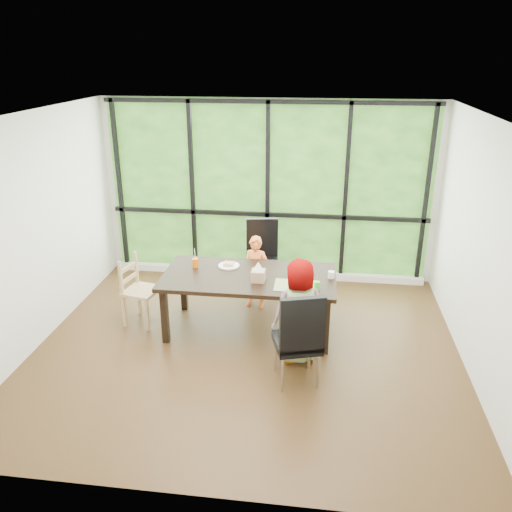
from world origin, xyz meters
The scene contains 23 objects.
ground centered at (0.00, 0.00, 0.00)m, with size 5.00×5.00×0.00m, color black.
back_wall centered at (0.00, 2.25, 1.35)m, with size 5.00×5.00×0.00m, color silver.
foliage_backdrop centered at (0.00, 2.23, 1.35)m, with size 4.80×0.02×2.65m, color #244D1A.
window_mullions centered at (0.00, 2.19, 1.35)m, with size 4.80×0.06×2.65m, color black, non-canonical shape.
window_sill centered at (0.00, 2.15, 0.05)m, with size 4.80×0.12×0.10m, color silver.
dining_table centered at (-0.03, 0.46, 0.38)m, with size 2.12×1.08×0.75m, color black.
chair_window_leather centered at (0.01, 1.54, 0.54)m, with size 0.46×0.46×1.08m, color black.
chair_interior_leather centered at (0.62, -0.57, 0.54)m, with size 0.46×0.46×1.08m, color black.
chair_end_beech centered at (-1.43, 0.46, 0.45)m, with size 0.42×0.40×0.90m, color #A28256.
child_toddler centered at (-0.03, 1.10, 0.51)m, with size 0.37×0.24×1.02m, color orange.
child_older centered at (0.59, -0.15, 0.61)m, with size 0.60×0.39×1.23m, color slate.
placemat centered at (0.54, 0.22, 0.75)m, with size 0.48×0.35×0.01m, color tan.
plate_far centered at (-0.33, 0.70, 0.76)m, with size 0.27×0.27×0.02m, color white.
plate_near centered at (0.57, 0.22, 0.76)m, with size 0.21×0.21×0.01m, color white.
orange_cup centered at (-0.75, 0.62, 0.81)m, with size 0.07×0.07×0.12m, color #F76B00.
green_cup centered at (0.80, 0.14, 0.80)m, with size 0.07×0.07×0.11m, color #45DB2D.
white_mug centered at (0.97, 0.51, 0.79)m, with size 0.08×0.08×0.08m, color white.
tissue_box centered at (0.10, 0.31, 0.82)m, with size 0.16×0.16×0.14m, color tan.
crepe_rolls_far centered at (-0.33, 0.70, 0.78)m, with size 0.15×0.12×0.04m, color tan, non-canonical shape.
crepe_rolls_near centered at (0.57, 0.22, 0.78)m, with size 0.10×0.12×0.04m, color tan, non-canonical shape.
straw_white centered at (-0.75, 0.62, 0.91)m, with size 0.01×0.01×0.20m, color white.
straw_pink centered at (0.80, 0.14, 0.90)m, with size 0.01×0.01×0.20m, color pink.
tissue centered at (0.10, 0.31, 0.94)m, with size 0.12×0.12×0.11m, color white.
Camera 1 is at (0.81, -5.31, 3.33)m, focal length 36.41 mm.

